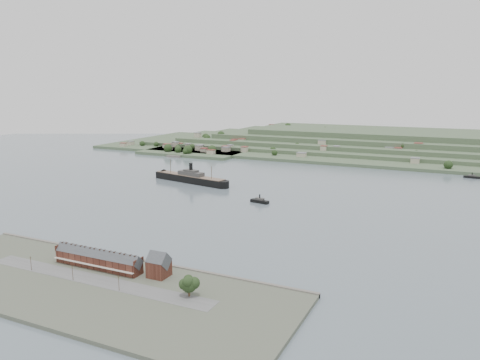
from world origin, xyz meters
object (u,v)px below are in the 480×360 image
at_px(terrace_row, 98,259).
at_px(tugboat, 260,201).
at_px(fig_tree, 189,284).
at_px(steamship, 188,178).
at_px(gabled_building, 159,265).

distance_m(terrace_row, tugboat, 180.27).
bearing_deg(fig_tree, tugboat, 103.09).
bearing_deg(steamship, fig_tree, -58.26).
height_order(terrace_row, tugboat, terrace_row).
relative_size(gabled_building, fig_tree, 1.32).
relative_size(steamship, tugboat, 5.84).
xyz_separation_m(terrace_row, steamship, (-83.79, 229.88, -2.23)).
bearing_deg(tugboat, terrace_row, -96.56).
relative_size(steamship, fig_tree, 9.65).
height_order(tugboat, fig_tree, fig_tree).
distance_m(gabled_building, steamship, 256.39).
height_order(gabled_building, fig_tree, gabled_building).
bearing_deg(fig_tree, terrace_row, 171.35).
bearing_deg(terrace_row, gabled_building, 6.12).
relative_size(gabled_building, steamship, 0.14).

